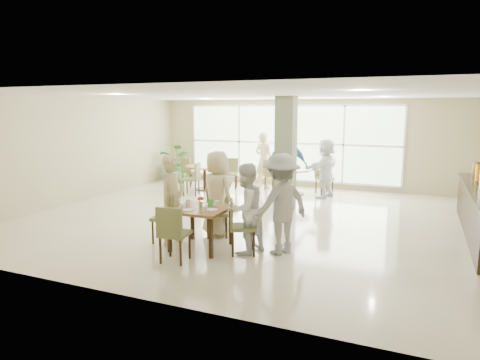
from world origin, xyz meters
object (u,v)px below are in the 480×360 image
at_px(potted_plant, 178,162).
at_px(main_table, 201,213).
at_px(round_table_left, 205,171).
at_px(teen_left, 172,199).
at_px(teen_standing, 281,204).
at_px(adult_b, 326,168).
at_px(adult_a, 287,165).
at_px(round_table_right, 294,176).
at_px(teen_far, 217,194).
at_px(teen_right, 246,209).
at_px(adult_standing, 264,160).

bearing_deg(potted_plant, main_table, -55.48).
bearing_deg(round_table_left, teen_left, -68.49).
height_order(teen_standing, adult_b, teen_standing).
height_order(round_table_left, adult_a, adult_a).
bearing_deg(potted_plant, adult_b, -7.08).
xyz_separation_m(main_table, round_table_left, (-2.61, 5.09, -0.06)).
height_order(round_table_right, teen_far, teen_far).
distance_m(round_table_right, teen_right, 5.44).
relative_size(potted_plant, teen_far, 0.79).
height_order(main_table, round_table_left, same).
bearing_deg(adult_standing, adult_a, 147.58).
relative_size(teen_left, teen_far, 0.98).
bearing_deg(teen_standing, teen_right, -32.98).
distance_m(potted_plant, teen_standing, 7.97).
bearing_deg(round_table_right, round_table_left, -171.88).
relative_size(teen_left, adult_a, 0.87).
bearing_deg(teen_far, teen_standing, -174.98).
bearing_deg(adult_standing, round_table_right, 170.32).
relative_size(round_table_right, teen_right, 0.63).
distance_m(teen_far, teen_standing, 1.57).
distance_m(teen_right, adult_a, 4.64).
xyz_separation_m(main_table, adult_standing, (-1.02, 6.09, 0.23)).
bearing_deg(round_table_left, adult_standing, 32.21).
bearing_deg(adult_standing, adult_b, 179.27).
height_order(round_table_right, teen_right, teen_right).
relative_size(teen_right, adult_standing, 0.89).
height_order(main_table, round_table_right, same).
relative_size(round_table_left, teen_far, 0.71).
bearing_deg(teen_far, round_table_right, -68.27).
xyz_separation_m(teen_left, adult_standing, (-0.38, 6.01, 0.05)).
height_order(adult_b, adult_standing, adult_standing).
distance_m(round_table_left, adult_standing, 1.90).
bearing_deg(main_table, adult_b, 78.49).
bearing_deg(teen_right, potted_plant, -120.10).
xyz_separation_m(teen_right, adult_b, (0.26, 5.30, 0.05)).
relative_size(main_table, teen_right, 0.61).
bearing_deg(teen_left, round_table_left, 29.31).
bearing_deg(adult_a, teen_left, -111.34).
height_order(adult_a, adult_standing, adult_a).
height_order(main_table, teen_left, teen_left).
bearing_deg(teen_left, adult_standing, 11.46).
relative_size(teen_right, teen_standing, 0.90).
bearing_deg(adult_a, teen_right, -93.17).
bearing_deg(round_table_left, teen_far, -59.21).
bearing_deg(teen_right, teen_far, -109.92).
relative_size(adult_b, adult_standing, 0.94).
bearing_deg(adult_b, teen_left, -2.09).
xyz_separation_m(teen_far, adult_a, (0.25, 3.82, 0.11)).
distance_m(round_table_right, teen_far, 4.65).
bearing_deg(adult_a, main_table, -103.48).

